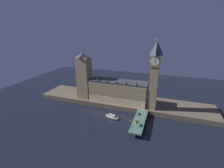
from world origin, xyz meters
TOP-DOWN VIEW (x-y plane):
  - ground_plane at (0.00, 0.00)m, footprint 400.00×400.00m
  - embankment at (0.00, 39.00)m, footprint 220.00×42.00m
  - parliament_hall at (-3.31, 31.26)m, footprint 70.38×21.87m
  - clock_tower at (38.50, 25.76)m, footprint 10.56×10.67m
  - victoria_tower at (-48.54, 29.18)m, footprint 15.67×15.67m
  - bridge at (30.00, -5.00)m, footprint 11.66×46.00m
  - car_northbound_lead at (27.44, 5.81)m, footprint 1.97×4.12m
  - car_northbound_trail at (27.44, -9.90)m, footprint 1.90×4.29m
  - car_southbound_lead at (32.57, -14.39)m, footprint 1.89×4.13m
  - pedestrian_near_rail at (24.87, -16.95)m, footprint 0.38×0.38m
  - pedestrian_mid_walk at (35.13, -9.19)m, footprint 0.38×0.38m
  - pedestrian_far_rail at (24.87, 6.58)m, footprint 0.38×0.38m
  - street_lamp_near at (24.47, -19.72)m, footprint 1.34×0.60m
  - street_lamp_mid at (35.53, -5.00)m, footprint 1.34×0.60m
  - boat_upstream at (-0.30, -1.08)m, footprint 17.61×8.58m

SIDE VIEW (x-z plane):
  - ground_plane at x=0.00m, z-range 0.00..0.00m
  - boat_upstream at x=-0.30m, z-range -0.59..3.77m
  - embankment at x=0.00m, z-range 0.00..5.64m
  - bridge at x=30.00m, z-range 1.45..7.39m
  - car_northbound_lead at x=27.44m, z-range 5.89..7.38m
  - car_southbound_lead at x=32.57m, z-range 5.89..7.38m
  - car_northbound_trail at x=27.44m, z-range 5.89..7.46m
  - pedestrian_mid_walk at x=35.13m, z-range 5.99..7.62m
  - pedestrian_near_rail at x=24.87m, z-range 6.00..7.80m
  - pedestrian_far_rail at x=24.87m, z-range 6.00..7.83m
  - street_lamp_mid at x=35.53m, z-range 6.78..13.48m
  - street_lamp_near at x=24.47m, z-range 6.84..14.04m
  - parliament_hall at x=-3.31m, z-range 2.88..35.29m
  - victoria_tower at x=-48.54m, z-range 2.75..68.08m
  - clock_tower at x=38.50m, z-range 7.96..84.79m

